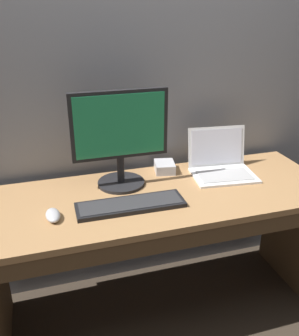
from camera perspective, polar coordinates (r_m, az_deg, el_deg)
ground_plane at (r=2.25m, az=1.80°, el=-20.59°), size 14.00×14.00×0.00m
back_wall at (r=1.97m, az=-1.35°, el=19.13°), size 3.83×0.04×2.82m
desk at (r=1.89m, az=2.15°, el=-9.17°), size 1.68×0.62×0.74m
laptop_white at (r=2.02m, az=10.90°, el=0.34°), size 0.35×0.31×0.23m
external_monitor at (r=1.78m, az=-4.51°, el=4.79°), size 0.47×0.23×0.48m
wired_keyboard at (r=1.68m, az=-2.91°, el=-5.62°), size 0.49×0.15×0.02m
computer_mouse at (r=1.65m, az=-14.49°, el=-6.97°), size 0.07×0.12×0.03m
external_drive_box at (r=2.02m, az=2.31°, el=0.16°), size 0.12×0.14×0.05m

